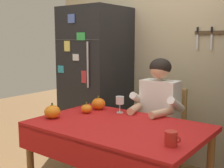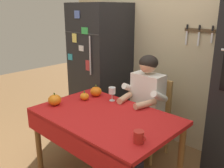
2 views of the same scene
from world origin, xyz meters
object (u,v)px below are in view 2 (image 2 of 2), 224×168
Objects in this scene: pumpkin_large at (55,100)px; pumpkin_medium at (96,91)px; seated_person at (144,100)px; wine_glass at (112,91)px; chair_behind_person at (153,113)px; dining_table at (103,123)px; pumpkin_small at (84,96)px; coffee_mug at (139,137)px; refrigerator at (101,68)px.

pumpkin_medium is at bearing 77.06° from pumpkin_large.
seated_person is 7.96× the size of wine_glass.
chair_behind_person is 0.29m from seated_person.
seated_person reaches higher than dining_table.
pumpkin_large is 1.04× the size of pumpkin_medium.
pumpkin_small is (-0.24, -0.20, -0.07)m from wine_glass.
pumpkin_large is 0.34m from pumpkin_small.
pumpkin_medium reaches higher than coffee_mug.
chair_behind_person is at bearing 90.00° from seated_person.
pumpkin_large is at bearing -124.75° from wine_glass.
coffee_mug is at bearing -26.01° from pumpkin_medium.
refrigerator is 12.87× the size of pumpkin_large.
pumpkin_small is (-1.01, 0.32, -0.01)m from coffee_mug.
pumpkin_medium is 1.29× the size of pumpkin_small.
pumpkin_small is at bearing -55.73° from refrigerator.
chair_behind_person is (0.99, -0.09, -0.39)m from refrigerator.
seated_person is at bearing 86.07° from dining_table.
pumpkin_small is (-0.49, -0.46, 0.04)m from seated_person.
chair_behind_person is at bearing 44.18° from pumpkin_medium.
pumpkin_large is (0.39, -1.06, -0.10)m from refrigerator.
refrigerator is 0.76m from pumpkin_medium.
pumpkin_large reaches higher than coffee_mug.
refrigerator is 1.32m from dining_table.
dining_table is at bearing -17.67° from pumpkin_small.
seated_person is 0.57m from pumpkin_medium.
seated_person is at bearing 30.29° from pumpkin_medium.
refrigerator is 13.33× the size of pumpkin_medium.
coffee_mug is (1.52, -1.06, -0.11)m from refrigerator.
pumpkin_small is (0.11, 0.32, -0.02)m from pumpkin_large.
wine_glass reaches higher than dining_table.
pumpkin_medium is at bearing -135.82° from chair_behind_person.
pumpkin_small is at bearing -126.76° from chair_behind_person.
wine_glass reaches higher than pumpkin_medium.
chair_behind_person is 8.88× the size of pumpkin_small.
wine_glass is (0.75, -0.54, -0.05)m from refrigerator.
pumpkin_medium is (0.11, 0.49, -0.00)m from pumpkin_large.
pumpkin_large is at bearing -162.67° from dining_table.
refrigerator is 1.45× the size of seated_person.
seated_person is 0.38m from wine_glass.
pumpkin_small is (0.51, -0.74, -0.12)m from refrigerator.
refrigerator reaches higher than wine_glass.
pumpkin_small is (0.00, -0.18, -0.02)m from pumpkin_medium.
refrigerator reaches higher than chair_behind_person.
refrigerator is at bearing 174.79° from chair_behind_person.
dining_table is at bearing -35.59° from pumpkin_medium.
dining_table is at bearing -93.93° from seated_person.
pumpkin_medium is (-0.49, -0.28, 0.06)m from seated_person.
coffee_mug is at bearing -33.73° from wine_glass.
pumpkin_large reaches higher than pumpkin_medium.
coffee_mug is 1.06m from pumpkin_small.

